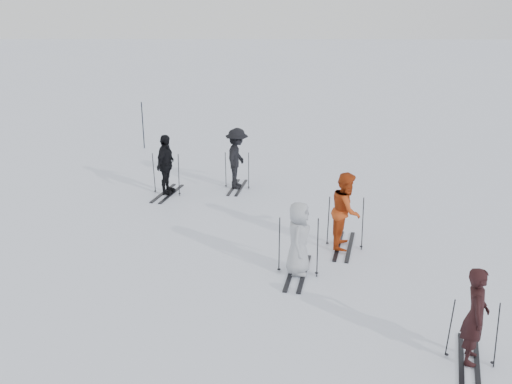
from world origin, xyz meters
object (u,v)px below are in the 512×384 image
skier_red (346,211)px  skier_uphill_left (166,165)px  piste_marker (143,125)px  skier_grey (298,239)px  skier_uphill_far (237,159)px  skier_near_dark (475,317)px

skier_red → skier_uphill_left: (-4.68, 3.57, -0.02)m
skier_uphill_left → piste_marker: piste_marker is taller
skier_grey → skier_uphill_far: size_ratio=0.87×
piste_marker → skier_near_dark: bearing=-58.9°
skier_red → skier_grey: skier_red is taller
skier_grey → piste_marker: (-5.24, 10.02, 0.09)m
skier_near_dark → skier_uphill_left: bearing=55.1°
skier_near_dark → skier_uphill_far: (-4.11, 8.43, 0.09)m
skier_uphill_left → skier_uphill_far: skier_uphill_far is taller
skier_uphill_left → piste_marker: (-1.70, 5.12, 0.00)m
skier_near_dark → skier_red: skier_red is taller
skier_grey → skier_uphill_left: skier_uphill_left is taller
skier_uphill_far → skier_uphill_left: bearing=115.6°
skier_near_dark → piste_marker: (-7.83, 12.98, 0.06)m
skier_near_dark → skier_red: bearing=35.7°
skier_red → skier_grey: (-1.15, -1.33, -0.11)m
skier_grey → skier_uphill_far: bearing=26.6°
skier_red → skier_grey: bearing=152.3°
skier_grey → piste_marker: size_ratio=0.89×
skier_red → skier_uphill_left: size_ratio=1.02×
skier_near_dark → piste_marker: piste_marker is taller
skier_near_dark → skier_uphill_left: 9.96m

